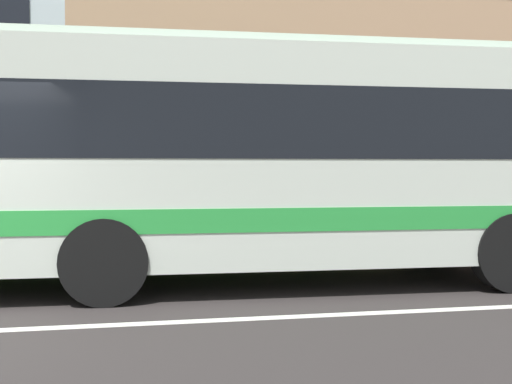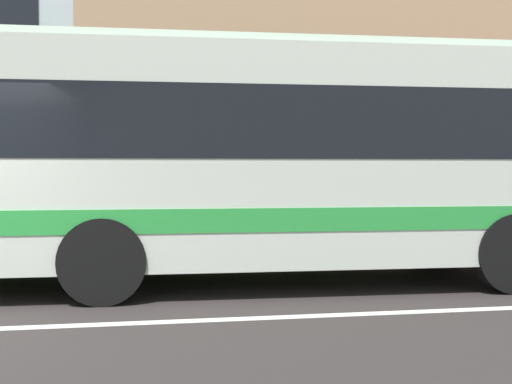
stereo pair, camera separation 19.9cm
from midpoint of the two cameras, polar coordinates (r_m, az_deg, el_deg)
apartment_block_right at (r=24.00m, az=9.87°, el=14.15°), size 20.03×11.61×13.13m
transit_bus at (r=8.53m, az=-9.26°, el=3.36°), size 10.80×2.86×3.17m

